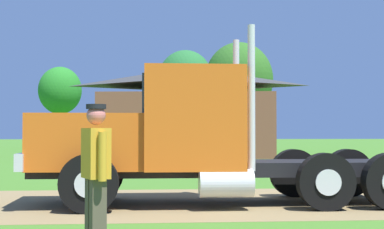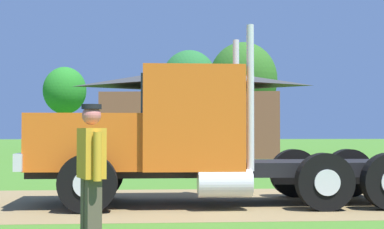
{
  "view_description": "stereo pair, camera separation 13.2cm",
  "coord_description": "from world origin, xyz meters",
  "views": [
    {
      "loc": [
        -1.06,
        -12.04,
        1.47
      ],
      "look_at": [
        0.01,
        1.05,
        1.85
      ],
      "focal_mm": 54.42,
      "sensor_mm": 36.0,
      "label": 1
    },
    {
      "loc": [
        -0.92,
        -12.05,
        1.47
      ],
      "look_at": [
        0.01,
        1.05,
        1.85
      ],
      "focal_mm": 54.42,
      "sensor_mm": 36.0,
      "label": 2
    }
  ],
  "objects": [
    {
      "name": "shed_building",
      "position": [
        1.53,
        22.61,
        2.57
      ],
      "size": [
        11.1,
        8.6,
        5.32
      ],
      "color": "brown",
      "rests_on": "ground_plane"
    },
    {
      "name": "truck_foreground_white",
      "position": [
        -0.35,
        -0.34,
        1.29
      ],
      "size": [
        7.93,
        2.66,
        3.49
      ],
      "color": "black",
      "rests_on": "ground_plane"
    },
    {
      "name": "ground_plane",
      "position": [
        0.0,
        0.0,
        0.0
      ],
      "size": [
        200.0,
        200.0,
        0.0
      ],
      "primitive_type": "plane",
      "color": "#417524"
    },
    {
      "name": "tree_mid",
      "position": [
        -8.65,
        40.84,
        5.12
      ],
      "size": [
        3.86,
        3.86,
        7.29
      ],
      "color": "#513823",
      "rests_on": "ground_plane"
    },
    {
      "name": "tree_far_right",
      "position": [
        6.0,
        31.06,
        5.35
      ],
      "size": [
        5.11,
        5.11,
        8.18
      ],
      "color": "#513823",
      "rests_on": "ground_plane"
    },
    {
      "name": "visitor_walking_mid",
      "position": [
        -1.66,
        -4.69,
        1.0
      ],
      "size": [
        0.41,
        0.62,
        1.81
      ],
      "color": "gold",
      "rests_on": "ground_plane"
    },
    {
      "name": "tree_right",
      "position": [
        1.88,
        29.94,
        5.13
      ],
      "size": [
        4.04,
        4.04,
        7.38
      ],
      "color": "#513823",
      "rests_on": "ground_plane"
    },
    {
      "name": "dirt_track",
      "position": [
        0.0,
        0.0,
        0.0
      ],
      "size": [
        120.0,
        5.36,
        0.01
      ],
      "primitive_type": "cube",
      "color": "olive",
      "rests_on": "ground_plane"
    }
  ]
}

